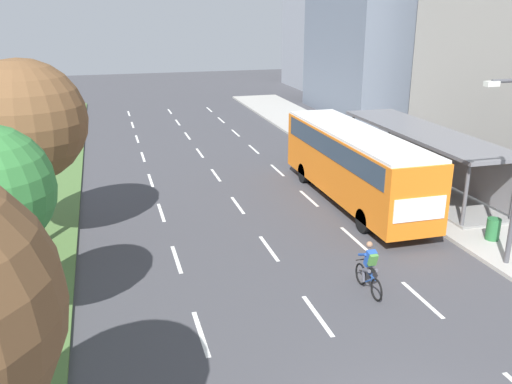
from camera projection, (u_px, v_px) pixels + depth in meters
median_strip at (54, 189)px, 27.31m from camera, size 2.60×52.00×0.12m
sidewalk_right at (374, 163)px, 31.79m from camera, size 4.50×52.00×0.15m
lane_divider_left at (156, 195)px, 26.65m from camera, size 0.14×46.83×0.01m
lane_divider_center at (226, 189)px, 27.55m from camera, size 0.14×46.83×0.01m
lane_divider_right at (292, 183)px, 28.44m from camera, size 0.14×46.83×0.01m
bus_shelter at (426, 153)px, 27.01m from camera, size 2.90×11.44×2.86m
bus at (354, 159)px, 25.07m from camera, size 2.54×11.29×3.37m
cyclist at (369, 270)px, 17.37m from camera, size 0.46×1.82×1.71m
median_tree_third at (24, 121)px, 19.37m from camera, size 4.38×4.38×6.92m
trash_bin at (493, 229)px, 21.09m from camera, size 0.52×0.52×0.85m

